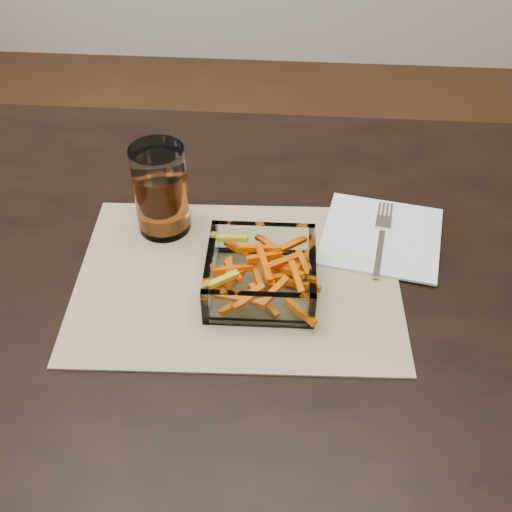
{
  "coord_description": "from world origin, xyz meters",
  "views": [
    {
      "loc": [
        0.13,
        -0.65,
        1.38
      ],
      "look_at": [
        0.08,
        0.01,
        0.78
      ],
      "focal_mm": 45.0,
      "sensor_mm": 36.0,
      "label": 1
    }
  ],
  "objects_px": {
    "tumbler": "(161,193)",
    "glass_bowl": "(261,275)",
    "dining_table": "(201,315)",
    "fork": "(382,235)"
  },
  "relations": [
    {
      "from": "tumbler",
      "to": "glass_bowl",
      "type": "bearing_deg",
      "value": -37.68
    },
    {
      "from": "dining_table",
      "to": "fork",
      "type": "distance_m",
      "value": 0.3
    },
    {
      "from": "glass_bowl",
      "to": "fork",
      "type": "bearing_deg",
      "value": 34.08
    },
    {
      "from": "dining_table",
      "to": "glass_bowl",
      "type": "height_order",
      "value": "glass_bowl"
    },
    {
      "from": "tumbler",
      "to": "fork",
      "type": "relative_size",
      "value": 0.8
    },
    {
      "from": "fork",
      "to": "glass_bowl",
      "type": "bearing_deg",
      "value": -136.91
    },
    {
      "from": "glass_bowl",
      "to": "fork",
      "type": "height_order",
      "value": "glass_bowl"
    },
    {
      "from": "tumbler",
      "to": "fork",
      "type": "xyz_separation_m",
      "value": [
        0.33,
        -0.0,
        -0.06
      ]
    },
    {
      "from": "glass_bowl",
      "to": "tumbler",
      "type": "distance_m",
      "value": 0.2
    },
    {
      "from": "dining_table",
      "to": "fork",
      "type": "relative_size",
      "value": 9.25
    }
  ]
}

